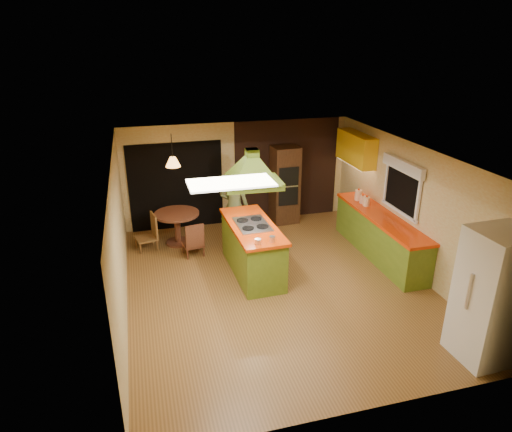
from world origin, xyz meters
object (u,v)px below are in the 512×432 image
object	(u,v)px
kitchen_island	(252,248)
dining_table	(177,222)
refrigerator	(493,297)
man	(234,207)
canister_large	(358,195)
wall_oven	(285,185)

from	to	relation	value
kitchen_island	dining_table	bearing A→B (deg)	125.00
dining_table	refrigerator	bearing A→B (deg)	-52.12
kitchen_island	man	distance (m)	1.43
dining_table	canister_large	world-z (taller)	canister_large
refrigerator	dining_table	world-z (taller)	refrigerator
wall_oven	canister_large	bearing A→B (deg)	-49.64
man	dining_table	distance (m)	1.33
kitchen_island	wall_oven	world-z (taller)	wall_oven
kitchen_island	wall_oven	distance (m)	2.79
canister_large	refrigerator	bearing A→B (deg)	-91.24
kitchen_island	dining_table	size ratio (longest dim) A/B	2.11
refrigerator	canister_large	distance (m)	4.30
wall_oven	dining_table	bearing A→B (deg)	-169.88
kitchen_island	man	size ratio (longest dim) A/B	1.18
dining_table	canister_large	xyz separation A→B (m)	(4.01, -0.73, 0.52)
refrigerator	dining_table	bearing A→B (deg)	125.86
man	canister_large	world-z (taller)	man
man	dining_table	world-z (taller)	man
wall_oven	dining_table	distance (m)	2.82
kitchen_island	refrigerator	bearing A→B (deg)	-53.40
kitchen_island	dining_table	world-z (taller)	kitchen_island
kitchen_island	refrigerator	size ratio (longest dim) A/B	1.04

